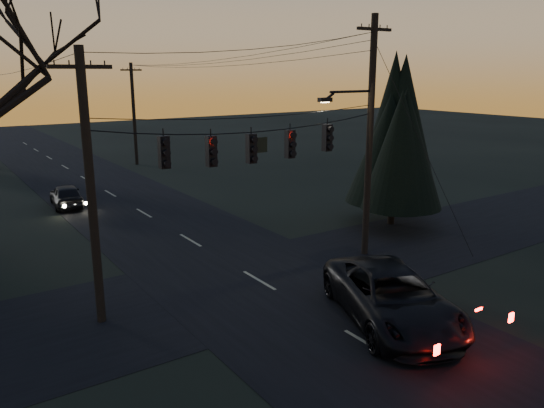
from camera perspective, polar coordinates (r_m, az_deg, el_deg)
main_road at (r=28.93m, az=-12.19°, el=-1.82°), size 8.00×120.00×0.02m
cross_road at (r=20.45m, az=-1.39°, el=-8.24°), size 60.00×7.00×0.02m
utility_pole_right at (r=23.69m, az=9.91°, el=-5.30°), size 5.00×0.30×10.00m
utility_pole_left at (r=18.22m, az=-17.83°, el=-11.90°), size 1.80×0.30×8.50m
utility_pole_far_r at (r=47.30m, az=-14.32°, el=4.16°), size 1.80×0.30×8.50m
span_signal_assembly at (r=18.97m, az=-2.10°, el=6.24°), size 11.50×0.44×1.66m
evergreen_right at (r=27.61m, az=13.14°, el=7.05°), size 4.28×4.28×7.96m
suv_near at (r=17.36m, az=12.76°, el=-9.76°), size 4.96×6.80×1.72m
sedan_oncoming_a at (r=33.45m, az=-21.25°, el=0.83°), size 1.98×4.07×1.34m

